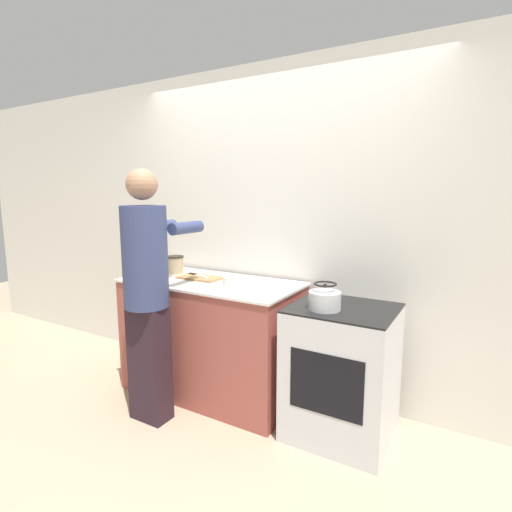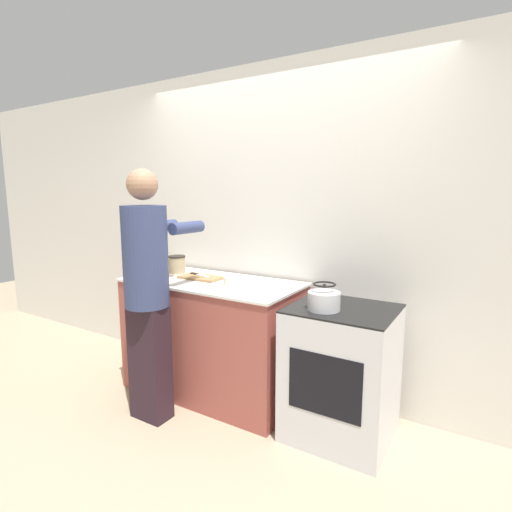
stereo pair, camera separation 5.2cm
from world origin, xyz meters
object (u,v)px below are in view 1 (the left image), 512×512
at_px(cutting_board, 200,278).
at_px(kettle, 325,298).
at_px(oven, 341,372).
at_px(bowl_prep, 231,281).
at_px(person, 147,286).
at_px(canister_jar, 175,265).
at_px(knife, 198,275).

distance_m(cutting_board, kettle, 1.13).
distance_m(oven, bowl_prep, 1.01).
height_order(person, kettle, person).
distance_m(cutting_board, canister_jar, 0.32).
bearing_deg(person, kettle, 18.31).
distance_m(kettle, canister_jar, 1.45).
bearing_deg(cutting_board, knife, 150.28).
height_order(oven, knife, knife).
bearing_deg(person, oven, 21.51).
bearing_deg(knife, bowl_prep, 1.94).
xyz_separation_m(knife, kettle, (1.16, -0.19, 0.01)).
height_order(person, canister_jar, person).
bearing_deg(knife, cutting_board, -15.23).
bearing_deg(bowl_prep, canister_jar, 169.41).
relative_size(oven, cutting_board, 2.52).
height_order(cutting_board, knife, knife).
bearing_deg(knife, person, -73.67).
bearing_deg(knife, kettle, 4.96).
bearing_deg(oven, knife, 175.98).
distance_m(person, canister_jar, 0.67).
bearing_deg(bowl_prep, oven, -0.20).
relative_size(oven, canister_jar, 5.82).
relative_size(knife, canister_jar, 1.55).
xyz_separation_m(oven, canister_jar, (-1.52, 0.12, 0.56)).
xyz_separation_m(person, canister_jar, (-0.29, 0.61, 0.03)).
bearing_deg(canister_jar, person, -64.66).
height_order(oven, canister_jar, canister_jar).
bearing_deg(oven, person, -158.49).
height_order(bowl_prep, canister_jar, canister_jar).
xyz_separation_m(kettle, canister_jar, (-1.43, 0.23, 0.05)).
relative_size(cutting_board, canister_jar, 2.31).
relative_size(person, kettle, 8.71).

